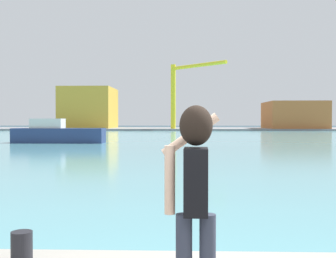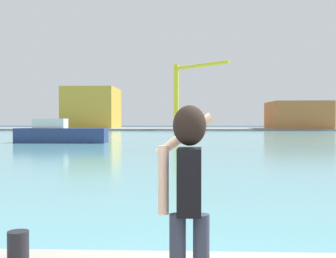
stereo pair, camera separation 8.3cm
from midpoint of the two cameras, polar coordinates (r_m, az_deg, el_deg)
ground_plane at (r=53.34m, az=2.75°, el=-1.11°), size 220.00×220.00×0.00m
harbor_water at (r=55.34m, az=2.74°, el=-1.02°), size 140.00×100.00×0.02m
far_shore_dock at (r=95.32m, az=2.60°, el=0.02°), size 140.00×20.00×0.37m
person_photographer at (r=3.68m, az=3.33°, el=-7.41°), size 0.53×0.55×1.74m
harbor_bollard at (r=5.30m, az=-18.71°, el=-14.55°), size 0.24×0.24×0.36m
boat_moored at (r=41.67m, az=-14.01°, el=-0.60°), size 8.54×2.24×2.26m
warehouse_left at (r=97.98m, az=-9.95°, el=2.74°), size 11.00×13.60×8.88m
warehouse_right at (r=95.55m, az=16.68°, el=1.77°), size 11.61×12.94×5.62m
port_crane at (r=86.32m, az=2.20°, el=5.64°), size 10.47×10.58×13.01m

